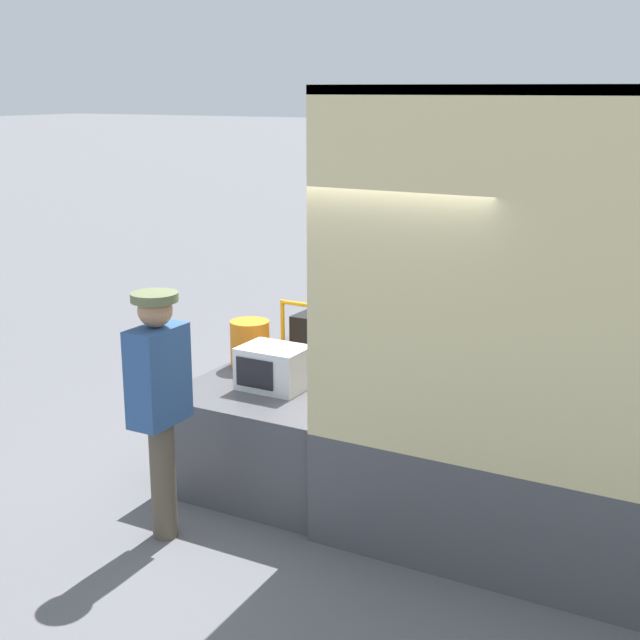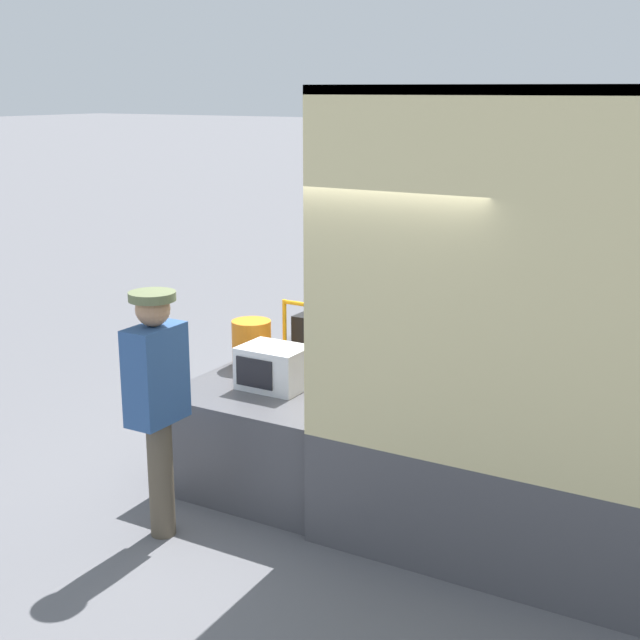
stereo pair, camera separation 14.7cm
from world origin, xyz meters
The scene contains 6 objects.
ground_plane centered at (0.00, 0.00, 0.00)m, with size 160.00×160.00×0.00m, color slate.
tailgate_deck centered at (-0.71, 0.00, 0.40)m, with size 1.41×2.10×0.81m, color #4C4C51.
microwave centered at (-0.71, -0.40, 0.98)m, with size 0.52×0.40×0.34m.
portable_generator centered at (-0.73, 0.53, 1.01)m, with size 0.63×0.53×0.54m.
orange_bucket centered at (-1.20, 0.01, 1.00)m, with size 0.33×0.33×0.39m.
worker_person centered at (-0.93, -1.53, 1.10)m, with size 0.32×0.44×1.79m.
Camera 2 is at (2.97, -5.98, 3.11)m, focal length 50.00 mm.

